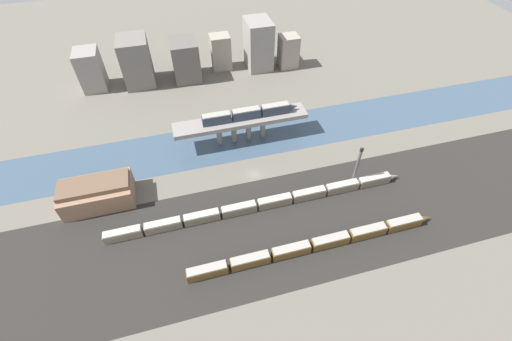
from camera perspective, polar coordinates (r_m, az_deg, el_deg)
The scene contains 15 objects.
ground_plane at distance 123.46m, azimuth -0.24°, elevation -0.68°, with size 400.00×400.00×0.00m, color #666056.
railbed_yard at distance 109.12m, azimuth 3.08°, elevation -9.60°, with size 280.00×42.00×0.01m, color #282623.
river_water at distance 137.48m, azimuth -2.42°, elevation 5.20°, with size 320.00×23.34×0.01m, color #3D5166.
bridge at distance 131.96m, azimuth -2.53°, elevation 8.04°, with size 51.32×8.45×10.36m.
train_on_bridge at distance 130.40m, azimuth -1.06°, elevation 9.54°, with size 37.24×3.09×3.88m.
train_yard_near at distance 105.11m, azimuth 9.83°, elevation -12.10°, with size 77.43×2.82×3.69m.
train_yard_mid at distance 112.38m, azimuth 0.84°, elevation -5.69°, with size 100.07×2.67×3.51m.
warehouse_building at distance 123.60m, azimuth -24.94°, elevation -3.40°, with size 22.46×12.62×9.07m.
signal_tower at distance 119.11m, azimuth 16.40°, elevation 0.50°, with size 1.00×0.94×16.99m.
city_block_far_left at distance 179.50m, azimuth -25.83°, elevation 14.86°, with size 10.35×12.30×18.41m, color gray.
city_block_left at distance 174.64m, azimuth -19.31°, elevation 16.76°, with size 13.18×15.74×22.02m, color slate.
city_block_center at distance 173.72m, azimuth -11.69°, elevation 17.60°, with size 12.34×15.26×18.73m, color #605B56.
city_block_right at distance 180.00m, azimuth -5.91°, elevation 19.02°, with size 9.39×8.42×16.96m, color gray.
city_block_far_right at distance 179.32m, azimuth 0.39°, elevation 20.29°, with size 11.87×15.60×23.38m, color gray.
city_block_tall at distance 181.53m, azimuth 5.40°, elevation 19.15°, with size 9.00×8.55×16.08m, color gray.
Camera 1 is at (-21.63, -81.47, 90.21)m, focal length 24.00 mm.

